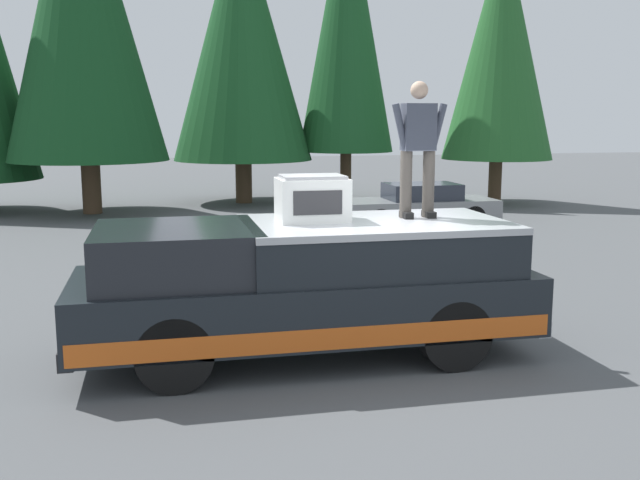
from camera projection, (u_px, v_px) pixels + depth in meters
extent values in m
plane|color=#4C4F51|center=(374.00, 361.00, 8.71)|extent=(90.00, 90.00, 0.00)
cube|color=black|center=(305.00, 300.00, 8.80)|extent=(2.00, 5.50, 0.70)
cube|color=#CC5619|center=(305.00, 315.00, 8.84)|extent=(2.01, 5.39, 0.24)
cube|color=black|center=(177.00, 253.00, 8.37)|extent=(1.84, 1.87, 0.60)
cube|color=black|center=(375.00, 248.00, 8.89)|extent=(1.92, 3.19, 0.52)
cube|color=#A8AAAF|center=(375.00, 224.00, 8.84)|extent=(1.94, 3.19, 0.08)
cube|color=#232326|center=(75.00, 336.00, 8.27)|extent=(1.96, 0.16, 0.20)
cube|color=#B2B5BA|center=(507.00, 309.00, 9.43)|extent=(1.96, 0.16, 0.20)
cylinder|color=black|center=(174.00, 353.00, 7.69)|extent=(0.30, 0.84, 0.84)
cylinder|color=black|center=(171.00, 312.00, 9.33)|extent=(0.30, 0.84, 0.84)
cylinder|color=black|center=(454.00, 334.00, 8.38)|extent=(0.30, 0.84, 0.84)
cylinder|color=black|center=(406.00, 298.00, 10.01)|extent=(0.30, 0.84, 0.84)
cube|color=silver|center=(312.00, 200.00, 8.79)|extent=(0.64, 0.84, 0.52)
cube|color=#2D2D30|center=(318.00, 203.00, 8.48)|extent=(0.01, 0.59, 0.29)
cube|color=#99999E|center=(312.00, 177.00, 8.74)|extent=(0.58, 0.76, 0.04)
cylinder|color=#423D38|center=(428.00, 184.00, 9.10)|extent=(0.15, 0.15, 0.84)
cube|color=black|center=(429.00, 214.00, 9.13)|extent=(0.26, 0.11, 0.08)
cylinder|color=#423D38|center=(406.00, 184.00, 9.04)|extent=(0.15, 0.15, 0.84)
cube|color=black|center=(406.00, 215.00, 9.06)|extent=(0.26, 0.11, 0.08)
cube|color=#474C5B|center=(419.00, 127.00, 8.95)|extent=(0.24, 0.40, 0.58)
sphere|color=beige|center=(419.00, 90.00, 8.87)|extent=(0.22, 0.22, 0.22)
cylinder|color=#474C5B|center=(438.00, 127.00, 8.97)|extent=(0.09, 0.23, 0.58)
cylinder|color=#474C5B|center=(401.00, 127.00, 8.87)|extent=(0.09, 0.23, 0.58)
cube|color=gray|center=(418.00, 209.00, 19.24)|extent=(1.64, 4.10, 0.50)
cube|color=#282D38|center=(422.00, 191.00, 19.18)|extent=(1.31, 1.89, 0.42)
cylinder|color=black|center=(380.00, 221.00, 18.30)|extent=(0.20, 0.62, 0.62)
cylinder|color=black|center=(364.00, 213.00, 19.69)|extent=(0.20, 0.62, 0.62)
cylinder|color=black|center=(473.00, 217.00, 18.85)|extent=(0.20, 0.62, 0.62)
cylinder|color=black|center=(452.00, 211.00, 20.23)|extent=(0.20, 0.62, 0.62)
cylinder|color=#4C3826|center=(495.00, 181.00, 24.43)|extent=(0.44, 0.44, 1.51)
cone|color=#235B28|center=(501.00, 44.00, 23.67)|extent=(3.65, 3.65, 7.49)
cylinder|color=#4C3826|center=(346.00, 176.00, 25.32)|extent=(0.39, 0.39, 1.71)
cone|color=#194C23|center=(347.00, 20.00, 24.43)|extent=(3.25, 3.25, 8.84)
cylinder|color=#4C3826|center=(244.00, 181.00, 24.66)|extent=(0.56, 0.56, 1.46)
cone|color=#194C23|center=(241.00, 35.00, 23.85)|extent=(4.66, 4.66, 8.20)
cylinder|color=#4C3826|center=(92.00, 187.00, 21.90)|extent=(0.57, 0.57, 1.60)
cone|color=#14421E|center=(82.00, 3.00, 20.99)|extent=(4.71, 4.71, 9.16)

